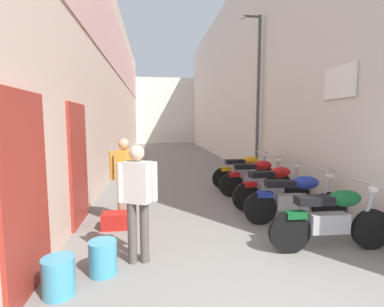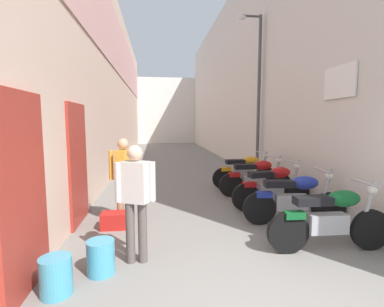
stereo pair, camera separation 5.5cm
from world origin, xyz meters
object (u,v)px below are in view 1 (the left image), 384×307
(motorcycle_nearest, at_px, (332,217))
(motorcycle_fourth, at_px, (256,176))
(motorcycle_third, at_px, (273,186))
(motorcycle_fifth, at_px, (245,171))
(pedestrian_mid_alley, at_px, (125,175))
(street_lamp, at_px, (256,87))
(water_jug_near_door, at_px, (58,277))
(pedestrian_by_doorway, at_px, (138,195))
(water_jug_beside_first, at_px, (103,257))
(motorcycle_second, at_px, (295,198))
(plastic_crate, at_px, (115,220))

(motorcycle_nearest, xyz_separation_m, motorcycle_fourth, (0.00, 3.11, 0.00))
(motorcycle_nearest, distance_m, motorcycle_third, 2.07)
(motorcycle_fifth, xyz_separation_m, pedestrian_mid_alley, (-3.06, -2.44, 0.42))
(motorcycle_fifth, distance_m, street_lamp, 2.84)
(motorcycle_third, distance_m, motorcycle_fourth, 1.04)
(street_lamp, bearing_deg, motorcycle_third, -102.77)
(water_jug_near_door, relative_size, street_lamp, 0.08)
(motorcycle_third, relative_size, water_jug_near_door, 4.38)
(pedestrian_by_doorway, distance_m, water_jug_near_door, 1.25)
(motorcycle_fifth, height_order, pedestrian_by_doorway, pedestrian_by_doorway)
(pedestrian_mid_alley, xyz_separation_m, water_jug_beside_first, (-0.11, -1.76, -0.71))
(motorcycle_fourth, relative_size, water_jug_near_door, 4.41)
(motorcycle_nearest, height_order, water_jug_near_door, motorcycle_nearest)
(street_lamp, bearing_deg, motorcycle_fifth, -120.44)
(motorcycle_second, bearing_deg, plastic_crate, 175.63)
(motorcycle_third, height_order, pedestrian_by_doorway, pedestrian_by_doorway)
(motorcycle_second, relative_size, street_lamp, 0.36)
(motorcycle_nearest, relative_size, motorcycle_fifth, 1.00)
(motorcycle_second, distance_m, plastic_crate, 3.26)
(motorcycle_fourth, bearing_deg, motorcycle_second, -90.00)
(motorcycle_nearest, height_order, motorcycle_fifth, same)
(motorcycle_third, distance_m, motorcycle_fifth, 1.92)
(water_jug_near_door, height_order, plastic_crate, water_jug_near_door)
(pedestrian_by_doorway, height_order, water_jug_near_door, pedestrian_by_doorway)
(motorcycle_nearest, xyz_separation_m, motorcycle_second, (-0.00, 1.09, 0.00))
(pedestrian_mid_alley, distance_m, water_jug_beside_first, 1.90)
(motorcycle_second, bearing_deg, motorcycle_nearest, -90.00)
(plastic_crate, bearing_deg, water_jug_beside_first, -88.00)
(motorcycle_nearest, height_order, pedestrian_by_doorway, pedestrian_by_doorway)
(motorcycle_fourth, distance_m, plastic_crate, 3.70)
(motorcycle_fourth, bearing_deg, pedestrian_by_doorway, -131.79)
(motorcycle_third, bearing_deg, motorcycle_fifth, 90.00)
(motorcycle_second, distance_m, pedestrian_by_doorway, 2.97)
(motorcycle_fourth, bearing_deg, water_jug_beside_first, -133.69)
(pedestrian_by_doorway, relative_size, street_lamp, 0.31)
(pedestrian_mid_alley, relative_size, water_jug_beside_first, 3.74)
(motorcycle_third, bearing_deg, motorcycle_nearest, -90.00)
(motorcycle_second, xyz_separation_m, motorcycle_fourth, (0.00, 2.03, 0.00))
(pedestrian_by_doorway, height_order, pedestrian_mid_alley, same)
(pedestrian_mid_alley, bearing_deg, motorcycle_nearest, -26.86)
(water_jug_near_door, xyz_separation_m, water_jug_beside_first, (0.40, 0.38, 0.00))
(motorcycle_nearest, bearing_deg, street_lamp, 82.25)
(motorcycle_third, height_order, motorcycle_fourth, same)
(motorcycle_fourth, bearing_deg, water_jug_near_door, -133.95)
(motorcycle_nearest, bearing_deg, motorcycle_second, 90.00)
(motorcycle_second, bearing_deg, motorcycle_fifth, 90.00)
(motorcycle_third, xyz_separation_m, pedestrian_by_doorway, (-2.75, -2.04, 0.42))
(motorcycle_fifth, height_order, pedestrian_mid_alley, pedestrian_mid_alley)
(water_jug_beside_first, bearing_deg, motorcycle_nearest, 3.73)
(pedestrian_mid_alley, height_order, plastic_crate, pedestrian_mid_alley)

